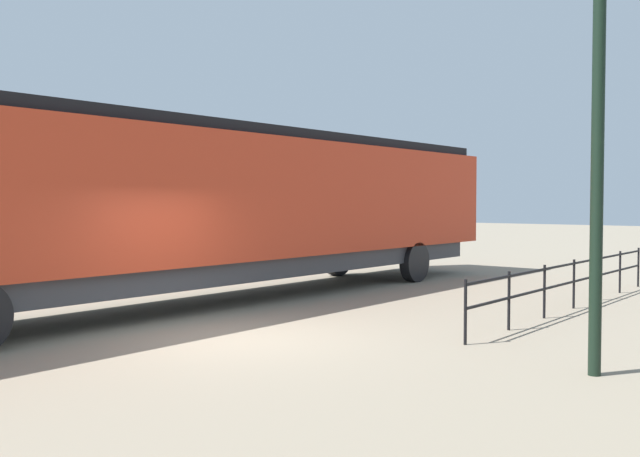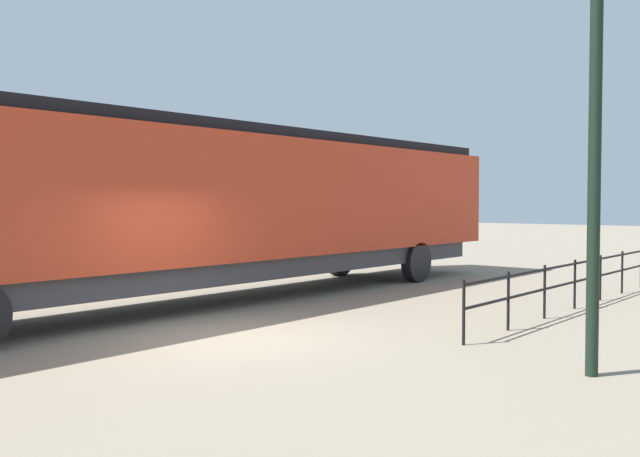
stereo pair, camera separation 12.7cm
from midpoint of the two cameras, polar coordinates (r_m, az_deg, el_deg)
name	(u,v)px [view 2 (the right image)]	position (r m, az deg, el deg)	size (l,w,h in m)	color
ground_plane	(228,339)	(11.72, -7.07, -8.77)	(120.00, 120.00, 0.00)	gray
locomotive	(239,203)	(16.26, -6.28, 2.05)	(3.00, 18.94, 3.86)	red
platform_fence	(575,277)	(15.65, 20.01, -3.68)	(0.05, 9.67, 1.02)	black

